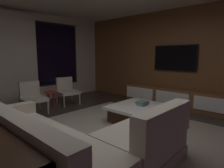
% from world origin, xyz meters
% --- Properties ---
extents(floor, '(9.20, 9.20, 0.00)m').
position_xyz_m(floor, '(0.00, 0.00, 0.00)').
color(floor, '#332B26').
extents(back_wall_with_window, '(6.60, 0.30, 2.70)m').
position_xyz_m(back_wall_with_window, '(-0.06, 3.62, 1.34)').
color(back_wall_with_window, beige).
rests_on(back_wall_with_window, floor).
extents(media_wall, '(0.12, 7.80, 2.70)m').
position_xyz_m(media_wall, '(3.06, 0.00, 1.35)').
color(media_wall, brown).
rests_on(media_wall, floor).
extents(area_rug, '(3.20, 3.80, 0.01)m').
position_xyz_m(area_rug, '(0.35, -0.10, 0.01)').
color(area_rug, gray).
rests_on(area_rug, floor).
extents(sectional_couch, '(1.98, 2.50, 0.82)m').
position_xyz_m(sectional_couch, '(-0.91, -0.17, 0.29)').
color(sectional_couch, '#A49C8C').
rests_on(sectional_couch, floor).
extents(coffee_table, '(1.16, 1.16, 0.36)m').
position_xyz_m(coffee_table, '(1.09, 0.10, 0.19)').
color(coffee_table, '#341F13').
rests_on(coffee_table, floor).
extents(book_stack_on_coffee_table, '(0.26, 0.20, 0.08)m').
position_xyz_m(book_stack_on_coffee_table, '(1.18, 0.12, 0.41)').
color(book_stack_on_coffee_table, '#7469C1').
rests_on(book_stack_on_coffee_table, coffee_table).
extents(accent_chair_near_window, '(0.63, 0.64, 0.78)m').
position_xyz_m(accent_chair_near_window, '(0.94, 2.59, 0.43)').
color(accent_chair_near_window, '#B2ADA0').
rests_on(accent_chair_near_window, floor).
extents(accent_chair_by_curtain, '(0.58, 0.59, 0.78)m').
position_xyz_m(accent_chair_by_curtain, '(-0.15, 2.46, 0.43)').
color(accent_chair_by_curtain, '#B2ADA0').
rests_on(accent_chair_by_curtain, floor).
extents(side_stool, '(0.32, 0.32, 0.46)m').
position_xyz_m(side_stool, '(0.40, 2.56, 0.37)').
color(side_stool, red).
rests_on(side_stool, floor).
extents(media_console, '(0.46, 3.10, 0.52)m').
position_xyz_m(media_console, '(2.77, 0.05, 0.25)').
color(media_console, brown).
rests_on(media_console, floor).
extents(mounted_tv, '(0.05, 1.24, 0.72)m').
position_xyz_m(mounted_tv, '(2.95, 0.25, 1.35)').
color(mounted_tv, black).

